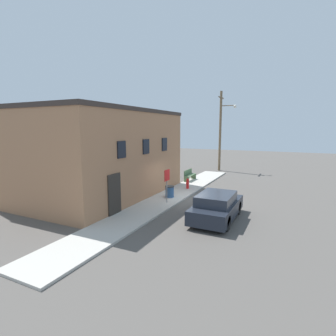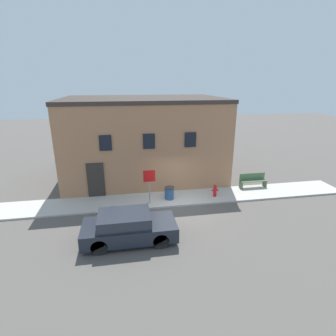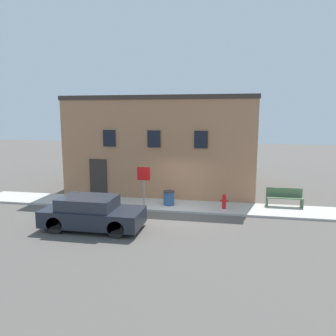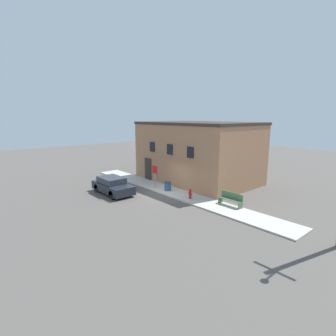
{
  "view_description": "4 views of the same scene",
  "coord_description": "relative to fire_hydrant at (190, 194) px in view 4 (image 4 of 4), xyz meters",
  "views": [
    {
      "loc": [
        -15.16,
        -6.07,
        4.48
      ],
      "look_at": [
        -0.41,
        1.06,
        2.0
      ],
      "focal_mm": 28.0,
      "sensor_mm": 36.0,
      "label": 1
    },
    {
      "loc": [
        -2.89,
        -13.03,
        6.74
      ],
      "look_at": [
        -0.41,
        1.06,
        2.0
      ],
      "focal_mm": 28.0,
      "sensor_mm": 36.0,
      "label": 2
    },
    {
      "loc": [
        2.63,
        -14.95,
        4.65
      ],
      "look_at": [
        -0.41,
        1.06,
        2.0
      ],
      "focal_mm": 35.0,
      "sensor_mm": 36.0,
      "label": 3
    },
    {
      "loc": [
        15.75,
        -12.84,
        6.23
      ],
      "look_at": [
        -0.41,
        1.06,
        2.0
      ],
      "focal_mm": 28.0,
      "sensor_mm": 36.0,
      "label": 4
    }
  ],
  "objects": [
    {
      "name": "ground_plane",
      "position": [
        -2.43,
        -0.83,
        -0.48
      ],
      "size": [
        80.0,
        80.0,
        0.0
      ],
      "primitive_type": "plane",
      "color": "#56514C"
    },
    {
      "name": "sidewalk",
      "position": [
        -2.43,
        0.23,
        -0.43
      ],
      "size": [
        21.43,
        2.12,
        0.1
      ],
      "color": "#BCB7AD",
      "rests_on": "ground"
    },
    {
      "name": "bench",
      "position": [
        2.96,
        1.0,
        0.08
      ],
      "size": [
        1.76,
        0.44,
        0.91
      ],
      "color": "#4C6B47",
      "rests_on": "sidewalk"
    },
    {
      "name": "parked_car",
      "position": [
        -5.29,
        -3.63,
        0.18
      ],
      "size": [
        4.08,
        1.8,
        1.35
      ],
      "color": "black",
      "rests_on": "ground"
    },
    {
      "name": "fire_hydrant",
      "position": [
        0.0,
        0.0,
        0.0
      ],
      "size": [
        0.42,
        0.2,
        0.75
      ],
      "color": "red",
      "rests_on": "sidewalk"
    },
    {
      "name": "brick_building",
      "position": [
        -3.8,
        4.82,
        2.37
      ],
      "size": [
        10.87,
        7.19,
        5.7
      ],
      "color": "#A87551",
      "rests_on": "ground"
    },
    {
      "name": "stop_sign",
      "position": [
        -3.98,
        -0.25,
        1.01
      ],
      "size": [
        0.66,
        0.06,
        1.99
      ],
      "color": "gray",
      "rests_on": "sidewalk"
    },
    {
      "name": "trash_bin",
      "position": [
        -2.78,
        0.14,
        -0.0
      ],
      "size": [
        0.57,
        0.57,
        0.73
      ],
      "color": "#2D517F",
      "rests_on": "sidewalk"
    }
  ]
}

